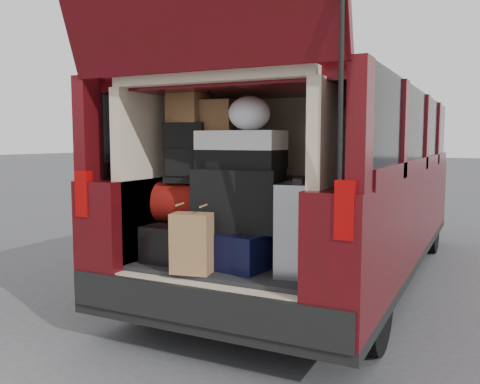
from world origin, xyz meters
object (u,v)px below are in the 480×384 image
object	(u,v)px
kraft_bag	(192,243)
backpack	(187,153)
black_hardshell	(191,240)
silver_roller	(300,228)
twotone_duffel	(241,150)
navy_hardshell	(245,247)
black_soft_case	(239,199)
red_duffel	(187,203)

from	to	relation	value
kraft_bag	backpack	xyz separation A→B (m)	(-0.25, 0.35, 0.54)
black_hardshell	kraft_bag	world-z (taller)	kraft_bag
silver_roller	twotone_duffel	distance (m)	0.66
navy_hardshell	black_soft_case	world-z (taller)	black_soft_case
black_hardshell	black_soft_case	distance (m)	0.49
twotone_duffel	navy_hardshell	bearing A→B (deg)	-41.17
black_hardshell	navy_hardshell	world-z (taller)	black_hardshell
red_duffel	black_soft_case	size ratio (longest dim) A/B	0.77
kraft_bag	red_duffel	distance (m)	0.47
kraft_bag	backpack	size ratio (longest dim) A/B	0.91
black_hardshell	red_duffel	xyz separation A→B (m)	(-0.02, -0.01, 0.26)
navy_hardshell	backpack	size ratio (longest dim) A/B	1.29
black_hardshell	black_soft_case	xyz separation A→B (m)	(0.39, -0.02, 0.31)
twotone_duffel	red_duffel	bearing A→B (deg)	-175.18
kraft_bag	navy_hardshell	bearing A→B (deg)	48.46
black_hardshell	kraft_bag	xyz separation A→B (m)	(0.23, -0.36, 0.06)
navy_hardshell	twotone_duffel	bearing A→B (deg)	147.97
navy_hardshell	black_soft_case	bearing A→B (deg)	-166.92
silver_roller	black_soft_case	bearing A→B (deg)	166.24
silver_roller	black_soft_case	world-z (taller)	black_soft_case
red_duffel	black_soft_case	bearing A→B (deg)	-9.45
black_soft_case	twotone_duffel	bearing A→B (deg)	93.41
black_hardshell	twotone_duffel	distance (m)	0.74
silver_roller	red_duffel	size ratio (longest dim) A/B	1.31
kraft_bag	backpack	distance (m)	0.69
navy_hardshell	twotone_duffel	size ratio (longest dim) A/B	0.96
black_hardshell	red_duffel	world-z (taller)	red_duffel
silver_roller	twotone_duffel	size ratio (longest dim) A/B	1.01
black_hardshell	black_soft_case	world-z (taller)	black_soft_case
backpack	twotone_duffel	xyz separation A→B (m)	(0.40, 0.04, 0.02)
silver_roller	kraft_bag	bearing A→B (deg)	-161.58
red_duffel	twotone_duffel	distance (m)	0.54
twotone_duffel	black_soft_case	bearing A→B (deg)	-79.40
silver_roller	black_soft_case	distance (m)	0.46
black_soft_case	backpack	bearing A→B (deg)	171.30
kraft_bag	black_soft_case	bearing A→B (deg)	53.80
black_soft_case	kraft_bag	bearing A→B (deg)	-122.44
navy_hardshell	twotone_duffel	distance (m)	0.64
navy_hardshell	red_duffel	distance (m)	0.52
silver_roller	twotone_duffel	world-z (taller)	twotone_duffel
kraft_bag	twotone_duffel	world-z (taller)	twotone_duffel
black_soft_case	twotone_duffel	world-z (taller)	twotone_duffel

